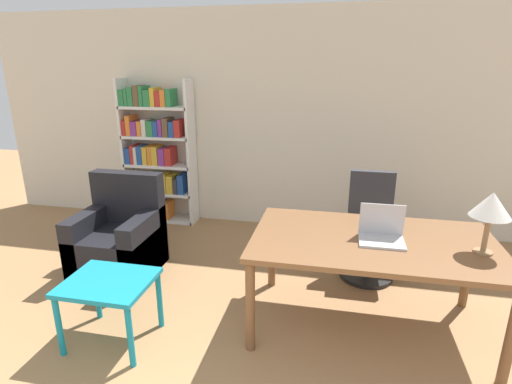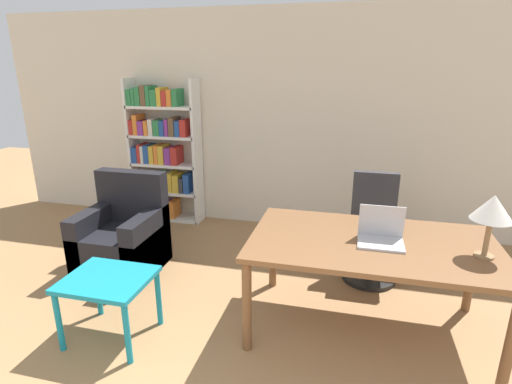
{
  "view_description": "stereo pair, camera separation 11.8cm",
  "coord_description": "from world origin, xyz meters",
  "px_view_note": "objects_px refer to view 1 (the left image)",
  "views": [
    {
      "loc": [
        0.61,
        -0.43,
        2.02
      ],
      "look_at": [
        -0.04,
        2.68,
        1.02
      ],
      "focal_mm": 28.0,
      "sensor_mm": 36.0,
      "label": 1
    },
    {
      "loc": [
        0.73,
        -0.4,
        2.02
      ],
      "look_at": [
        -0.04,
        2.68,
        1.02
      ],
      "focal_mm": 28.0,
      "sensor_mm": 36.0,
      "label": 2
    }
  ],
  "objects_px": {
    "side_table_blue": "(109,290)",
    "table_lamp": "(491,206)",
    "office_chair": "(369,231)",
    "armchair": "(119,241)",
    "desk": "(372,248)",
    "laptop": "(382,233)",
    "bookshelf": "(155,155)"
  },
  "relations": [
    {
      "from": "desk",
      "to": "table_lamp",
      "type": "relative_size",
      "value": 4.1
    },
    {
      "from": "armchair",
      "to": "side_table_blue",
      "type": "bearing_deg",
      "value": -63.16
    },
    {
      "from": "laptop",
      "to": "desk",
      "type": "bearing_deg",
      "value": 166.53
    },
    {
      "from": "table_lamp",
      "to": "armchair",
      "type": "relative_size",
      "value": 0.45
    },
    {
      "from": "side_table_blue",
      "to": "table_lamp",
      "type": "bearing_deg",
      "value": 10.6
    },
    {
      "from": "desk",
      "to": "bookshelf",
      "type": "height_order",
      "value": "bookshelf"
    },
    {
      "from": "table_lamp",
      "to": "armchair",
      "type": "height_order",
      "value": "table_lamp"
    },
    {
      "from": "office_chair",
      "to": "desk",
      "type": "bearing_deg",
      "value": -93.0
    },
    {
      "from": "desk",
      "to": "bookshelf",
      "type": "distance_m",
      "value": 3.25
    },
    {
      "from": "side_table_blue",
      "to": "armchair",
      "type": "height_order",
      "value": "armchair"
    },
    {
      "from": "laptop",
      "to": "office_chair",
      "type": "bearing_deg",
      "value": 90.54
    },
    {
      "from": "desk",
      "to": "laptop",
      "type": "distance_m",
      "value": 0.15
    },
    {
      "from": "laptop",
      "to": "office_chair",
      "type": "xyz_separation_m",
      "value": [
        -0.01,
        0.9,
        -0.36
      ]
    },
    {
      "from": "laptop",
      "to": "side_table_blue",
      "type": "xyz_separation_m",
      "value": [
        -1.96,
        -0.57,
        -0.39
      ]
    },
    {
      "from": "laptop",
      "to": "office_chair",
      "type": "height_order",
      "value": "office_chair"
    },
    {
      "from": "bookshelf",
      "to": "laptop",
      "type": "bearing_deg",
      "value": -34.65
    },
    {
      "from": "table_lamp",
      "to": "office_chair",
      "type": "height_order",
      "value": "table_lamp"
    },
    {
      "from": "table_lamp",
      "to": "bookshelf",
      "type": "relative_size",
      "value": 0.24
    },
    {
      "from": "side_table_blue",
      "to": "armchair",
      "type": "relative_size",
      "value": 0.64
    },
    {
      "from": "table_lamp",
      "to": "bookshelf",
      "type": "distance_m",
      "value": 3.92
    },
    {
      "from": "desk",
      "to": "office_chair",
      "type": "bearing_deg",
      "value": 87.0
    },
    {
      "from": "desk",
      "to": "office_chair",
      "type": "distance_m",
      "value": 0.92
    },
    {
      "from": "desk",
      "to": "armchair",
      "type": "distance_m",
      "value": 2.49
    },
    {
      "from": "desk",
      "to": "office_chair",
      "type": "height_order",
      "value": "office_chair"
    },
    {
      "from": "laptop",
      "to": "bookshelf",
      "type": "relative_size",
      "value": 0.18
    },
    {
      "from": "armchair",
      "to": "bookshelf",
      "type": "height_order",
      "value": "bookshelf"
    },
    {
      "from": "table_lamp",
      "to": "side_table_blue",
      "type": "xyz_separation_m",
      "value": [
        -2.64,
        -0.49,
        -0.68
      ]
    },
    {
      "from": "desk",
      "to": "table_lamp",
      "type": "bearing_deg",
      "value": -6.62
    },
    {
      "from": "office_chair",
      "to": "side_table_blue",
      "type": "distance_m",
      "value": 2.44
    },
    {
      "from": "laptop",
      "to": "bookshelf",
      "type": "xyz_separation_m",
      "value": [
        -2.71,
        1.88,
        0.07
      ]
    },
    {
      "from": "bookshelf",
      "to": "armchair",
      "type": "bearing_deg",
      "value": -80.47
    },
    {
      "from": "office_chair",
      "to": "armchair",
      "type": "height_order",
      "value": "office_chair"
    }
  ]
}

